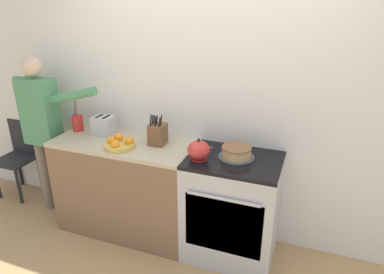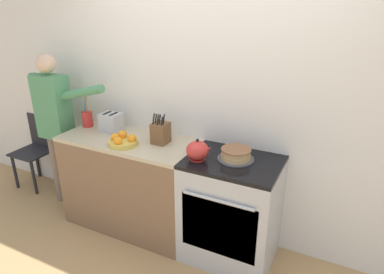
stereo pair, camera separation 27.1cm
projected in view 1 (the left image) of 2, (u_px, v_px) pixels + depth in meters
ground_plane at (185, 263)px, 2.96m from camera, size 16.00×16.00×0.00m
wall_back at (209, 100)px, 2.99m from camera, size 8.00×0.04×2.60m
counter_cabinet at (127, 186)px, 3.26m from camera, size 1.29×0.58×0.93m
stove_range at (232, 208)px, 2.93m from camera, size 0.76×0.61×0.93m
layer_cake at (236, 153)px, 2.76m from camera, size 0.29×0.29×0.09m
tea_kettle at (199, 150)px, 2.72m from camera, size 0.22×0.18×0.18m
knife_block at (158, 134)px, 3.00m from camera, size 0.14×0.15×0.28m
utensil_crock at (78, 122)px, 3.31m from camera, size 0.10×0.10×0.35m
fruit_bowl at (120, 143)px, 2.95m from camera, size 0.26×0.26×0.10m
toaster at (104, 125)px, 3.22m from camera, size 0.20×0.16×0.18m
person_baker at (43, 124)px, 3.36m from camera, size 0.93×0.20×1.64m
dining_chair at (20, 153)px, 3.91m from camera, size 0.40×0.40×0.85m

